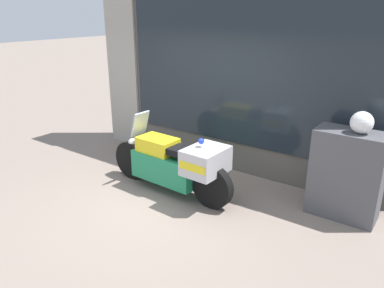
% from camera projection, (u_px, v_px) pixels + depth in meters
% --- Properties ---
extents(ground_plane, '(60.00, 60.00, 0.00)m').
position_uv_depth(ground_plane, '(158.00, 205.00, 5.67)').
color(ground_plane, gray).
extents(shop_building, '(5.68, 0.55, 3.75)m').
position_uv_depth(shop_building, '(211.00, 63.00, 6.76)').
color(shop_building, '#56514C').
rests_on(shop_building, ground).
extents(window_display, '(4.43, 0.30, 2.02)m').
position_uv_depth(window_display, '(243.00, 143.00, 6.88)').
color(window_display, slate).
rests_on(window_display, ground).
extents(paramedic_motorcycle, '(2.37, 0.69, 1.23)m').
position_uv_depth(paramedic_motorcycle, '(176.00, 163.00, 5.85)').
color(paramedic_motorcycle, black).
rests_on(paramedic_motorcycle, ground).
extents(utility_cabinet, '(0.93, 0.50, 1.26)m').
position_uv_depth(utility_cabinet, '(346.00, 175.00, 5.19)').
color(utility_cabinet, '#4C4C51').
rests_on(utility_cabinet, ground).
extents(white_helmet, '(0.30, 0.30, 0.30)m').
position_uv_depth(white_helmet, '(362.00, 123.00, 4.86)').
color(white_helmet, white).
rests_on(white_helmet, utility_cabinet).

